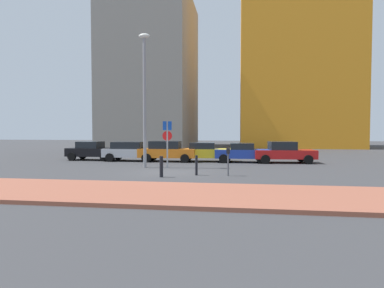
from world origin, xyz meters
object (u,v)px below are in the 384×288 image
(parked_car_blue, at_px, (242,152))
(traffic_bollard_near, at_px, (161,167))
(parked_car_yellow, at_px, (205,152))
(parked_car_black, at_px, (92,151))
(parked_car_orange, at_px, (167,151))
(parked_car_silver, at_px, (131,151))
(street_lamp, at_px, (145,91))
(parking_sign_post, at_px, (167,138))
(parking_meter, at_px, (228,158))
(traffic_bollard_mid, at_px, (196,165))
(parked_car_red, at_px, (283,152))

(parked_car_blue, bearing_deg, traffic_bollard_near, -116.05)
(parked_car_yellow, relative_size, traffic_bollard_near, 4.21)
(parked_car_black, relative_size, parked_car_orange, 0.92)
(parked_car_silver, distance_m, parked_car_yellow, 5.72)
(parked_car_blue, xyz_separation_m, street_lamp, (-6.07, -4.39, 4.08))
(parked_car_silver, distance_m, parking_sign_post, 5.75)
(parked_car_black, relative_size, parking_meter, 2.76)
(parked_car_blue, xyz_separation_m, parking_meter, (-0.77, -7.35, 0.19))
(street_lamp, distance_m, traffic_bollard_mid, 6.36)
(parked_car_black, relative_size, parked_car_yellow, 0.88)
(parked_car_black, xyz_separation_m, parking_meter, (10.94, -7.44, 0.17))
(parked_car_black, xyz_separation_m, traffic_bollard_near, (7.66, -8.38, -0.23))
(parked_car_black, relative_size, parked_car_blue, 0.99)
(parked_car_red, relative_size, parking_meter, 3.13)
(parked_car_black, height_order, parked_car_yellow, parked_car_black)
(parked_car_orange, bearing_deg, street_lamp, -96.32)
(parking_meter, bearing_deg, parked_car_yellow, 104.56)
(parking_meter, xyz_separation_m, traffic_bollard_near, (-3.28, -0.94, -0.39))
(parking_sign_post, xyz_separation_m, traffic_bollard_near, (0.59, -3.95, -1.32))
(parking_sign_post, bearing_deg, parked_car_orange, 103.08)
(parked_car_yellow, bearing_deg, parking_meter, -75.44)
(parked_car_yellow, xyz_separation_m, street_lamp, (-3.34, -4.57, 4.07))
(parked_car_orange, relative_size, parked_car_red, 0.96)
(parked_car_blue, bearing_deg, street_lamp, -144.11)
(parked_car_red, distance_m, parking_meter, 8.29)
(parked_car_red, bearing_deg, parked_car_blue, -179.19)
(parked_car_blue, relative_size, street_lamp, 0.48)
(parked_car_orange, height_order, parking_meter, parked_car_orange)
(parking_sign_post, xyz_separation_m, parking_meter, (3.87, -3.01, -0.93))
(parked_car_yellow, bearing_deg, parked_car_black, -179.45)
(parked_car_orange, height_order, parked_car_red, parked_car_orange)
(parked_car_silver, bearing_deg, parking_meter, -43.21)
(traffic_bollard_mid, bearing_deg, parked_car_blue, 71.81)
(street_lamp, relative_size, traffic_bollard_mid, 8.02)
(parked_car_blue, distance_m, traffic_bollard_near, 9.23)
(parked_car_black, relative_size, parking_sign_post, 1.34)
(parked_car_black, bearing_deg, parked_car_silver, -4.30)
(parked_car_blue, relative_size, parked_car_red, 0.89)
(parked_car_blue, bearing_deg, traffic_bollard_mid, -108.19)
(parked_car_red, relative_size, traffic_bollard_mid, 4.29)
(parked_car_silver, bearing_deg, traffic_bollard_near, -61.70)
(parked_car_orange, height_order, parked_car_yellow, parked_car_orange)
(parked_car_silver, xyz_separation_m, parked_car_red, (11.41, 0.20, -0.01))
(parked_car_silver, height_order, traffic_bollard_mid, parked_car_silver)
(parked_car_black, height_order, traffic_bollard_mid, parked_car_black)
(parked_car_black, xyz_separation_m, parked_car_yellow, (8.98, 0.09, -0.01))
(parked_car_silver, xyz_separation_m, parked_car_blue, (8.43, 0.15, -0.05))
(parked_car_silver, relative_size, traffic_bollard_mid, 4.09)
(parked_car_blue, distance_m, parked_car_red, 2.98)
(parked_car_silver, bearing_deg, parked_car_orange, -0.92)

